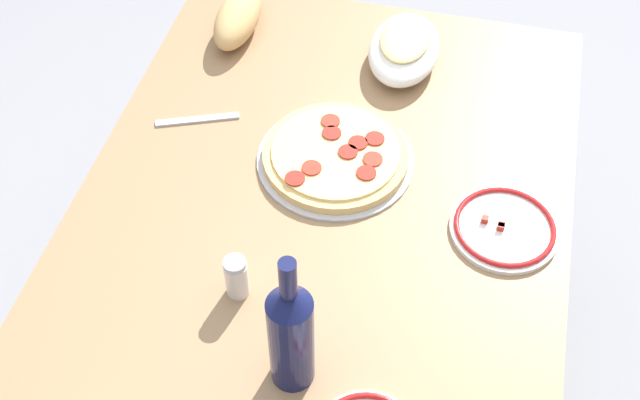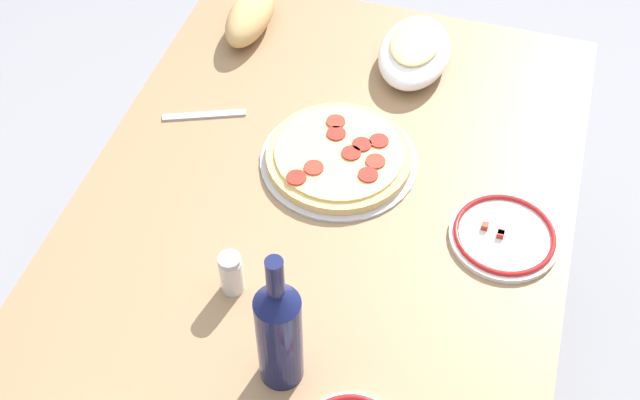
{
  "view_description": "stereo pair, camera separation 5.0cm",
  "coord_description": "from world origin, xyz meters",
  "px_view_note": "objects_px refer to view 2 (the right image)",
  "views": [
    {
      "loc": [
        0.93,
        0.22,
        1.92
      ],
      "look_at": [
        0.0,
        0.0,
        0.78
      ],
      "focal_mm": 45.74,
      "sensor_mm": 36.0,
      "label": 1
    },
    {
      "loc": [
        0.91,
        0.27,
        1.92
      ],
      "look_at": [
        0.0,
        0.0,
        0.78
      ],
      "focal_mm": 45.74,
      "sensor_mm": 36.0,
      "label": 2
    }
  ],
  "objects_px": {
    "baked_pasta_dish": "(415,50)",
    "bread_loaf": "(250,15)",
    "pepperoni_pizza": "(339,156)",
    "spice_shaker": "(231,273)",
    "wine_bottle": "(279,332)",
    "side_plate_near": "(504,235)",
    "dining_table": "(320,250)"
  },
  "relations": [
    {
      "from": "baked_pasta_dish",
      "to": "spice_shaker",
      "type": "distance_m",
      "value": 0.68
    },
    {
      "from": "pepperoni_pizza",
      "to": "spice_shaker",
      "type": "height_order",
      "value": "spice_shaker"
    },
    {
      "from": "dining_table",
      "to": "baked_pasta_dish",
      "type": "relative_size",
      "value": 5.31
    },
    {
      "from": "bread_loaf",
      "to": "side_plate_near",
      "type": "bearing_deg",
      "value": 55.84
    },
    {
      "from": "wine_bottle",
      "to": "bread_loaf",
      "type": "height_order",
      "value": "wine_bottle"
    },
    {
      "from": "bread_loaf",
      "to": "spice_shaker",
      "type": "xyz_separation_m",
      "value": [
        0.67,
        0.21,
        0.0
      ]
    },
    {
      "from": "pepperoni_pizza",
      "to": "spice_shaker",
      "type": "xyz_separation_m",
      "value": [
        0.34,
        -0.09,
        0.03
      ]
    },
    {
      "from": "pepperoni_pizza",
      "to": "baked_pasta_dish",
      "type": "relative_size",
      "value": 1.28
    },
    {
      "from": "baked_pasta_dish",
      "to": "bread_loaf",
      "type": "relative_size",
      "value": 1.12
    },
    {
      "from": "baked_pasta_dish",
      "to": "wine_bottle",
      "type": "distance_m",
      "value": 0.79
    },
    {
      "from": "dining_table",
      "to": "wine_bottle",
      "type": "xyz_separation_m",
      "value": [
        0.33,
        0.04,
        0.24
      ]
    },
    {
      "from": "pepperoni_pizza",
      "to": "spice_shaker",
      "type": "bearing_deg",
      "value": -15.55
    },
    {
      "from": "wine_bottle",
      "to": "side_plate_near",
      "type": "xyz_separation_m",
      "value": [
        -0.37,
        0.3,
        -0.11
      ]
    },
    {
      "from": "baked_pasta_dish",
      "to": "wine_bottle",
      "type": "height_order",
      "value": "wine_bottle"
    },
    {
      "from": "spice_shaker",
      "to": "bread_loaf",
      "type": "bearing_deg",
      "value": -162.92
    },
    {
      "from": "baked_pasta_dish",
      "to": "bread_loaf",
      "type": "height_order",
      "value": "bread_loaf"
    },
    {
      "from": "dining_table",
      "to": "wine_bottle",
      "type": "distance_m",
      "value": 0.42
    },
    {
      "from": "pepperoni_pizza",
      "to": "side_plate_near",
      "type": "bearing_deg",
      "value": 73.99
    },
    {
      "from": "side_plate_near",
      "to": "spice_shaker",
      "type": "height_order",
      "value": "spice_shaker"
    },
    {
      "from": "pepperoni_pizza",
      "to": "wine_bottle",
      "type": "distance_m",
      "value": 0.48
    },
    {
      "from": "baked_pasta_dish",
      "to": "side_plate_near",
      "type": "xyz_separation_m",
      "value": [
        0.42,
        0.26,
        -0.03
      ]
    },
    {
      "from": "baked_pasta_dish",
      "to": "dining_table",
      "type": "bearing_deg",
      "value": -9.82
    },
    {
      "from": "pepperoni_pizza",
      "to": "baked_pasta_dish",
      "type": "xyz_separation_m",
      "value": [
        -0.32,
        0.08,
        0.03
      ]
    },
    {
      "from": "bread_loaf",
      "to": "dining_table",
      "type": "bearing_deg",
      "value": 32.93
    },
    {
      "from": "bread_loaf",
      "to": "spice_shaker",
      "type": "height_order",
      "value": "spice_shaker"
    },
    {
      "from": "wine_bottle",
      "to": "side_plate_near",
      "type": "height_order",
      "value": "wine_bottle"
    },
    {
      "from": "pepperoni_pizza",
      "to": "spice_shaker",
      "type": "relative_size",
      "value": 3.53
    },
    {
      "from": "dining_table",
      "to": "wine_bottle",
      "type": "relative_size",
      "value": 4.25
    },
    {
      "from": "dining_table",
      "to": "pepperoni_pizza",
      "type": "distance_m",
      "value": 0.19
    },
    {
      "from": "wine_bottle",
      "to": "side_plate_near",
      "type": "distance_m",
      "value": 0.49
    },
    {
      "from": "dining_table",
      "to": "pepperoni_pizza",
      "type": "relative_size",
      "value": 4.15
    },
    {
      "from": "pepperoni_pizza",
      "to": "side_plate_near",
      "type": "xyz_separation_m",
      "value": [
        0.1,
        0.34,
        -0.01
      ]
    }
  ]
}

